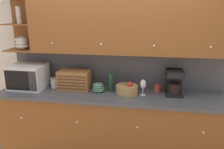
% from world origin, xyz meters
% --- Properties ---
extents(ground_plane, '(24.00, 24.00, 0.00)m').
position_xyz_m(ground_plane, '(0.00, 0.00, 0.00)').
color(ground_plane, '#9E754C').
extents(wall_back, '(5.46, 0.06, 2.60)m').
position_xyz_m(wall_back, '(0.00, 0.03, 1.30)').
color(wall_back, white).
rests_on(wall_back, ground_plane).
extents(counter_unit, '(3.08, 0.68, 0.95)m').
position_xyz_m(counter_unit, '(0.00, -0.33, 0.47)').
color(counter_unit, brown).
rests_on(counter_unit, ground_plane).
extents(backsplash_panel, '(3.06, 0.01, 0.52)m').
position_xyz_m(backsplash_panel, '(0.00, -0.01, 1.21)').
color(backsplash_panel, '#4C4C51').
rests_on(backsplash_panel, counter_unit).
extents(upper_cabinets, '(3.06, 0.35, 0.77)m').
position_xyz_m(upper_cabinets, '(0.16, -0.17, 1.85)').
color(upper_cabinets, brown).
rests_on(upper_cabinets, backsplash_panel).
extents(microwave, '(0.49, 0.40, 0.34)m').
position_xyz_m(microwave, '(-1.20, -0.30, 1.11)').
color(microwave, silver).
rests_on(microwave, counter_unit).
extents(storage_canister, '(0.11, 0.11, 0.15)m').
position_xyz_m(storage_canister, '(-0.83, -0.24, 1.02)').
color(storage_canister, silver).
rests_on(storage_canister, counter_unit).
extents(bread_box, '(0.44, 0.26, 0.27)m').
position_xyz_m(bread_box, '(-0.53, -0.25, 1.08)').
color(bread_box, '#996033').
rests_on(bread_box, counter_unit).
extents(bowl_stack_on_counter, '(0.18, 0.18, 0.12)m').
position_xyz_m(bowl_stack_on_counter, '(-0.18, -0.28, 1.00)').
color(bowl_stack_on_counter, slate).
rests_on(bowl_stack_on_counter, counter_unit).
extents(wine_bottle, '(0.08, 0.08, 0.31)m').
position_xyz_m(wine_bottle, '(-0.02, -0.24, 1.09)').
color(wine_bottle, '#19381E').
rests_on(wine_bottle, counter_unit).
extents(fruit_basket, '(0.29, 0.29, 0.18)m').
position_xyz_m(fruit_basket, '(0.22, -0.30, 1.01)').
color(fruit_basket, '#A87F4C').
rests_on(fruit_basket, counter_unit).
extents(wine_glass, '(0.08, 0.08, 0.21)m').
position_xyz_m(wine_glass, '(0.43, -0.32, 1.09)').
color(wine_glass, silver).
rests_on(wine_glass, counter_unit).
extents(mug, '(0.11, 0.09, 0.10)m').
position_xyz_m(mug, '(0.62, -0.14, 0.99)').
color(mug, '#B73D38').
rests_on(mug, counter_unit).
extents(coffee_maker, '(0.22, 0.27, 0.33)m').
position_xyz_m(coffee_maker, '(0.83, -0.21, 1.11)').
color(coffee_maker, black).
rests_on(coffee_maker, counter_unit).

